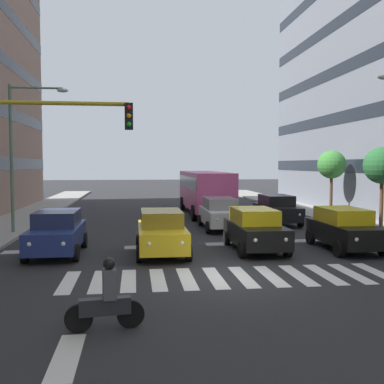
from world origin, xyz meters
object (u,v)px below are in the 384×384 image
(car_2, at_px, (162,232))
(street_tree_1, at_px, (382,166))
(bus_behind_traffic, at_px, (205,188))
(traffic_light_gantry, at_px, (7,157))
(car_1, at_px, (255,229))
(street_tree_2, at_px, (332,165))
(street_lamp_right, at_px, (21,143))
(car_0, at_px, (344,228))
(car_3, at_px, (57,232))
(car_row2_0, at_px, (277,209))
(motorcycle_with_rider, at_px, (106,300))
(car_row2_1, at_px, (220,213))

(car_2, distance_m, street_tree_1, 13.12)
(bus_behind_traffic, distance_m, street_tree_1, 12.41)
(car_2, relative_size, traffic_light_gantry, 0.81)
(car_1, relative_size, street_tree_2, 1.02)
(car_1, distance_m, street_lamp_right, 12.53)
(car_1, height_order, bus_behind_traffic, bus_behind_traffic)
(car_0, relative_size, traffic_light_gantry, 0.81)
(car_3, bearing_deg, traffic_light_gantry, 83.95)
(car_0, relative_size, street_tree_1, 1.03)
(bus_behind_traffic, distance_m, street_tree_2, 8.82)
(car_row2_0, bearing_deg, traffic_light_gantry, 46.82)
(traffic_light_gantry, bearing_deg, street_tree_2, -136.22)
(car_0, height_order, motorcycle_with_rider, car_0)
(car_row2_0, bearing_deg, car_row2_1, 24.56)
(car_0, bearing_deg, car_1, -4.33)
(car_0, xyz_separation_m, car_row2_1, (4.02, -6.51, 0.00))
(car_0, bearing_deg, car_3, -2.08)
(car_0, relative_size, car_2, 1.00)
(street_tree_1, xyz_separation_m, street_tree_2, (-0.25, -6.85, 0.03))
(bus_behind_traffic, height_order, street_tree_1, street_tree_1)
(car_0, distance_m, car_1, 3.75)
(car_3, height_order, traffic_light_gantry, traffic_light_gantry)
(car_row2_0, distance_m, bus_behind_traffic, 6.84)
(car_1, height_order, car_2, same)
(car_row2_1, bearing_deg, street_tree_1, 168.12)
(bus_behind_traffic, xyz_separation_m, traffic_light_gantry, (8.50, 18.56, 1.90))
(car_3, bearing_deg, car_0, 177.92)
(motorcycle_with_rider, bearing_deg, street_lamp_right, -70.38)
(car_row2_1, height_order, street_tree_2, street_tree_2)
(traffic_light_gantry, distance_m, street_tree_1, 18.99)
(car_row2_0, xyz_separation_m, motorcycle_with_rider, (9.00, 16.46, -0.24))
(street_lamp_right, bearing_deg, traffic_light_gantry, 101.25)
(car_2, xyz_separation_m, traffic_light_gantry, (4.63, 4.49, 2.88))
(car_1, distance_m, street_tree_1, 9.58)
(car_row2_1, relative_size, street_tree_2, 1.02)
(traffic_light_gantry, xyz_separation_m, street_lamp_right, (2.07, -10.39, 0.87))
(traffic_light_gantry, bearing_deg, car_2, -135.87)
(bus_behind_traffic, height_order, traffic_light_gantry, traffic_light_gantry)
(car_0, xyz_separation_m, car_1, (3.74, -0.28, 0.00))
(street_tree_1, bearing_deg, car_2, 21.83)
(street_tree_2, bearing_deg, car_2, 43.65)
(car_3, relative_size, street_tree_1, 1.03)
(car_1, xyz_separation_m, street_tree_2, (-8.32, -11.32, 2.62))
(car_row2_0, relative_size, street_tree_2, 1.02)
(street_tree_1, bearing_deg, bus_behind_traffic, -49.01)
(street_lamp_right, relative_size, street_tree_1, 1.70)
(car_row2_1, xyz_separation_m, motorcycle_with_rider, (5.25, 14.75, -0.24))
(car_0, height_order, car_1, same)
(car_row2_0, height_order, motorcycle_with_rider, car_row2_0)
(motorcycle_with_rider, xyz_separation_m, street_tree_2, (-13.86, -19.84, 2.85))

